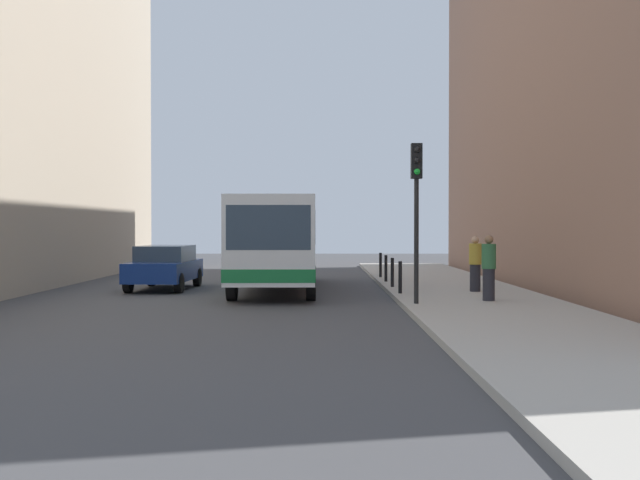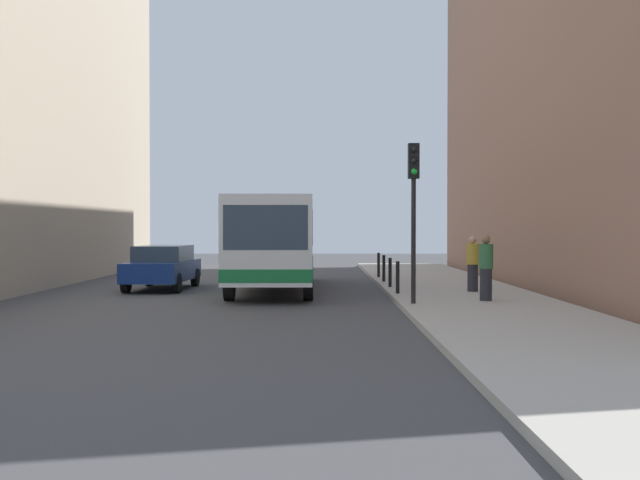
{
  "view_description": "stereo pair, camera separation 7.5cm",
  "coord_description": "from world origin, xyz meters",
  "px_view_note": "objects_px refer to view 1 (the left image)",
  "views": [
    {
      "loc": [
        1.08,
        -23.06,
        2.12
      ],
      "look_at": [
        1.09,
        1.73,
        1.71
      ],
      "focal_mm": 44.99,
      "sensor_mm": 36.0,
      "label": 1
    },
    {
      "loc": [
        1.15,
        -23.06,
        2.12
      ],
      "look_at": [
        1.09,
        1.73,
        1.71
      ],
      "focal_mm": 44.99,
      "sensor_mm": 36.0,
      "label": 2
    }
  ],
  "objects_px": {
    "bollard_near": "(400,277)",
    "pedestrian_mid_sidewalk": "(475,264)",
    "bollard_mid": "(392,272)",
    "bollard_far": "(386,268)",
    "bollard_farthest": "(380,265)",
    "bus": "(277,238)",
    "car_beside_bus": "(164,266)",
    "pedestrian_near_signal": "(488,268)",
    "traffic_light": "(416,192)"
  },
  "relations": [
    {
      "from": "bollard_near",
      "to": "pedestrian_mid_sidewalk",
      "type": "xyz_separation_m",
      "value": [
        2.35,
        0.7,
        0.37
      ]
    },
    {
      "from": "bollard_mid",
      "to": "pedestrian_mid_sidewalk",
      "type": "height_order",
      "value": "pedestrian_mid_sidewalk"
    },
    {
      "from": "bollard_near",
      "to": "bollard_mid",
      "type": "distance_m",
      "value": 2.56
    },
    {
      "from": "bollard_far",
      "to": "bollard_farthest",
      "type": "relative_size",
      "value": 1.0
    },
    {
      "from": "bus",
      "to": "bollard_far",
      "type": "xyz_separation_m",
      "value": [
        3.8,
        1.84,
        -1.1
      ]
    },
    {
      "from": "bollard_far",
      "to": "pedestrian_mid_sidewalk",
      "type": "relative_size",
      "value": 0.56
    },
    {
      "from": "pedestrian_mid_sidewalk",
      "to": "car_beside_bus",
      "type": "bearing_deg",
      "value": -49.05
    },
    {
      "from": "bollard_near",
      "to": "pedestrian_near_signal",
      "type": "distance_m",
      "value": 3.19
    },
    {
      "from": "traffic_light",
      "to": "pedestrian_near_signal",
      "type": "bearing_deg",
      "value": 20.98
    },
    {
      "from": "pedestrian_near_signal",
      "to": "bus",
      "type": "bearing_deg",
      "value": 147.98
    },
    {
      "from": "pedestrian_near_signal",
      "to": "bollard_mid",
      "type": "bearing_deg",
      "value": 124.92
    },
    {
      "from": "bollard_near",
      "to": "bollard_farthest",
      "type": "distance_m",
      "value": 7.69
    },
    {
      "from": "bus",
      "to": "traffic_light",
      "type": "height_order",
      "value": "traffic_light"
    },
    {
      "from": "traffic_light",
      "to": "pedestrian_near_signal",
      "type": "height_order",
      "value": "traffic_light"
    },
    {
      "from": "bollard_far",
      "to": "pedestrian_near_signal",
      "type": "relative_size",
      "value": 0.54
    },
    {
      "from": "bus",
      "to": "bollard_farthest",
      "type": "bearing_deg",
      "value": -131.29
    },
    {
      "from": "car_beside_bus",
      "to": "bollard_near",
      "type": "relative_size",
      "value": 4.71
    },
    {
      "from": "bollard_near",
      "to": "bollard_farthest",
      "type": "xyz_separation_m",
      "value": [
        0.0,
        7.69,
        0.0
      ]
    },
    {
      "from": "bollard_near",
      "to": "bollard_farthest",
      "type": "height_order",
      "value": "same"
    },
    {
      "from": "car_beside_bus",
      "to": "traffic_light",
      "type": "relative_size",
      "value": 1.09
    },
    {
      "from": "pedestrian_near_signal",
      "to": "traffic_light",
      "type": "bearing_deg",
      "value": -147.41
    },
    {
      "from": "bollard_far",
      "to": "pedestrian_mid_sidewalk",
      "type": "xyz_separation_m",
      "value": [
        2.35,
        -4.43,
        0.37
      ]
    },
    {
      "from": "bus",
      "to": "bollard_far",
      "type": "height_order",
      "value": "bus"
    },
    {
      "from": "traffic_light",
      "to": "bollard_near",
      "type": "xyz_separation_m",
      "value": [
        -0.1,
        3.13,
        -2.38
      ]
    },
    {
      "from": "traffic_light",
      "to": "bollard_far",
      "type": "relative_size",
      "value": 4.32
    },
    {
      "from": "car_beside_bus",
      "to": "bollard_mid",
      "type": "bearing_deg",
      "value": 175.66
    },
    {
      "from": "bollard_mid",
      "to": "car_beside_bus",
      "type": "bearing_deg",
      "value": 173.3
    },
    {
      "from": "car_beside_bus",
      "to": "bollard_mid",
      "type": "xyz_separation_m",
      "value": [
        7.63,
        -0.9,
        -0.16
      ]
    },
    {
      "from": "pedestrian_near_signal",
      "to": "bollard_near",
      "type": "bearing_deg",
      "value": 143.62
    },
    {
      "from": "bollard_far",
      "to": "pedestrian_near_signal",
      "type": "xyz_separation_m",
      "value": [
        2.12,
        -7.48,
        0.4
      ]
    },
    {
      "from": "bollard_near",
      "to": "bollard_mid",
      "type": "height_order",
      "value": "same"
    },
    {
      "from": "bollard_far",
      "to": "car_beside_bus",
      "type": "bearing_deg",
      "value": -167.66
    },
    {
      "from": "bollard_near",
      "to": "pedestrian_near_signal",
      "type": "xyz_separation_m",
      "value": [
        2.12,
        -2.35,
        0.4
      ]
    },
    {
      "from": "bus",
      "to": "pedestrian_mid_sidewalk",
      "type": "distance_m",
      "value": 6.71
    },
    {
      "from": "bollard_near",
      "to": "pedestrian_mid_sidewalk",
      "type": "relative_size",
      "value": 0.56
    },
    {
      "from": "pedestrian_near_signal",
      "to": "pedestrian_mid_sidewalk",
      "type": "distance_m",
      "value": 3.06
    },
    {
      "from": "bus",
      "to": "pedestrian_near_signal",
      "type": "bearing_deg",
      "value": 135.84
    },
    {
      "from": "traffic_light",
      "to": "bollard_farthest",
      "type": "relative_size",
      "value": 4.32
    },
    {
      "from": "car_beside_bus",
      "to": "bollard_near",
      "type": "xyz_separation_m",
      "value": [
        7.63,
        -3.46,
        -0.16
      ]
    },
    {
      "from": "bus",
      "to": "car_beside_bus",
      "type": "bearing_deg",
      "value": -3.11
    },
    {
      "from": "traffic_light",
      "to": "pedestrian_near_signal",
      "type": "xyz_separation_m",
      "value": [
        2.02,
        0.77,
        -1.98
      ]
    },
    {
      "from": "bollard_far",
      "to": "bollard_farthest",
      "type": "xyz_separation_m",
      "value": [
        0.0,
        2.56,
        0.0
      ]
    },
    {
      "from": "pedestrian_mid_sidewalk",
      "to": "pedestrian_near_signal",
      "type": "bearing_deg",
      "value": 52.09
    },
    {
      "from": "bollard_far",
      "to": "bus",
      "type": "bearing_deg",
      "value": -154.14
    },
    {
      "from": "bollard_farthest",
      "to": "traffic_light",
      "type": "bearing_deg",
      "value": -89.47
    },
    {
      "from": "bollard_mid",
      "to": "pedestrian_near_signal",
      "type": "xyz_separation_m",
      "value": [
        2.12,
        -4.92,
        0.4
      ]
    },
    {
      "from": "bollard_near",
      "to": "traffic_light",
      "type": "bearing_deg",
      "value": -88.17
    },
    {
      "from": "bollard_mid",
      "to": "bollard_farthest",
      "type": "xyz_separation_m",
      "value": [
        0.0,
        5.13,
        0.0
      ]
    },
    {
      "from": "pedestrian_mid_sidewalk",
      "to": "bollard_far",
      "type": "bearing_deg",
      "value": -95.62
    },
    {
      "from": "bollard_farthest",
      "to": "pedestrian_mid_sidewalk",
      "type": "height_order",
      "value": "pedestrian_mid_sidewalk"
    }
  ]
}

